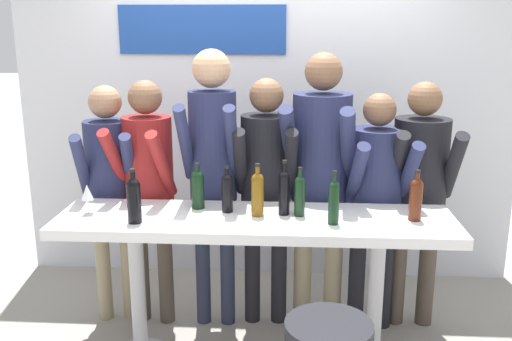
{
  "coord_description": "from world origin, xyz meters",
  "views": [
    {
      "loc": [
        0.2,
        -3.07,
        2.0
      ],
      "look_at": [
        0.0,
        0.09,
        1.18
      ],
      "focal_mm": 40.0,
      "sensor_mm": 36.0,
      "label": 1
    }
  ],
  "objects_px": {
    "person_center": "(266,176)",
    "wine_bottle_6": "(198,187)",
    "wine_bottle_4": "(416,197)",
    "person_right": "(376,188)",
    "person_center_left": "(213,156)",
    "tasting_table": "(255,241)",
    "person_center_right": "(321,162)",
    "wine_bottle_0": "(134,198)",
    "person_far_right": "(419,180)",
    "wine_bottle_1": "(284,190)",
    "wine_bottle_7": "(227,191)",
    "person_far_left": "(110,178)",
    "wine_bottle_2": "(334,200)",
    "wine_bottle_3": "(300,194)",
    "wine_bottle_5": "(258,192)",
    "person_left": "(148,176)",
    "wine_glass_0": "(87,193)"
  },
  "relations": [
    {
      "from": "person_center",
      "to": "wine_bottle_6",
      "type": "bearing_deg",
      "value": -138.81
    },
    {
      "from": "wine_bottle_4",
      "to": "person_right",
      "type": "bearing_deg",
      "value": 108.44
    },
    {
      "from": "wine_bottle_4",
      "to": "person_center_left",
      "type": "bearing_deg",
      "value": 159.48
    },
    {
      "from": "tasting_table",
      "to": "person_center_right",
      "type": "xyz_separation_m",
      "value": [
        0.39,
        0.51,
        0.35
      ]
    },
    {
      "from": "wine_bottle_0",
      "to": "person_far_right",
      "type": "bearing_deg",
      "value": 21.42
    },
    {
      "from": "person_center_left",
      "to": "wine_bottle_4",
      "type": "relative_size",
      "value": 6.39
    },
    {
      "from": "wine_bottle_1",
      "to": "wine_bottle_7",
      "type": "xyz_separation_m",
      "value": [
        -0.33,
        0.02,
        -0.02
      ]
    },
    {
      "from": "person_far_left",
      "to": "wine_bottle_2",
      "type": "xyz_separation_m",
      "value": [
        1.42,
        -0.56,
        0.05
      ]
    },
    {
      "from": "wine_bottle_3",
      "to": "wine_bottle_2",
      "type": "bearing_deg",
      "value": -34.75
    },
    {
      "from": "person_far_right",
      "to": "person_right",
      "type": "bearing_deg",
      "value": -165.15
    },
    {
      "from": "person_far_left",
      "to": "person_center",
      "type": "relative_size",
      "value": 0.97
    },
    {
      "from": "wine_bottle_1",
      "to": "person_center_right",
      "type": "bearing_deg",
      "value": 63.54
    },
    {
      "from": "wine_bottle_5",
      "to": "wine_bottle_7",
      "type": "relative_size",
      "value": 1.1
    },
    {
      "from": "person_left",
      "to": "person_center_right",
      "type": "distance_m",
      "value": 1.12
    },
    {
      "from": "person_left",
      "to": "wine_glass_0",
      "type": "distance_m",
      "value": 0.53
    },
    {
      "from": "person_right",
      "to": "wine_glass_0",
      "type": "xyz_separation_m",
      "value": [
        -1.71,
        -0.47,
        0.07
      ]
    },
    {
      "from": "person_center_right",
      "to": "wine_bottle_4",
      "type": "xyz_separation_m",
      "value": [
        0.5,
        -0.51,
        -0.07
      ]
    },
    {
      "from": "person_center_right",
      "to": "wine_bottle_1",
      "type": "relative_size",
      "value": 5.7
    },
    {
      "from": "tasting_table",
      "to": "person_left",
      "type": "height_order",
      "value": "person_left"
    },
    {
      "from": "wine_bottle_6",
      "to": "tasting_table",
      "type": "bearing_deg",
      "value": -21.58
    },
    {
      "from": "person_center_right",
      "to": "wine_bottle_1",
      "type": "xyz_separation_m",
      "value": [
        -0.23,
        -0.46,
        -0.06
      ]
    },
    {
      "from": "tasting_table",
      "to": "person_right",
      "type": "bearing_deg",
      "value": 31.65
    },
    {
      "from": "wine_bottle_6",
      "to": "wine_glass_0",
      "type": "height_order",
      "value": "wine_bottle_6"
    },
    {
      "from": "wine_bottle_2",
      "to": "wine_bottle_5",
      "type": "distance_m",
      "value": 0.44
    },
    {
      "from": "person_far_left",
      "to": "person_far_right",
      "type": "xyz_separation_m",
      "value": [
        2.02,
        0.05,
        0.01
      ]
    },
    {
      "from": "person_right",
      "to": "wine_glass_0",
      "type": "bearing_deg",
      "value": -171.33
    },
    {
      "from": "wine_bottle_4",
      "to": "wine_bottle_6",
      "type": "relative_size",
      "value": 1.05
    },
    {
      "from": "person_center_left",
      "to": "wine_bottle_5",
      "type": "distance_m",
      "value": 0.54
    },
    {
      "from": "tasting_table",
      "to": "person_far_left",
      "type": "xyz_separation_m",
      "value": [
        -0.99,
        0.47,
        0.23
      ]
    },
    {
      "from": "wine_bottle_3",
      "to": "wine_bottle_4",
      "type": "bearing_deg",
      "value": -2.99
    },
    {
      "from": "wine_bottle_1",
      "to": "wine_bottle_3",
      "type": "height_order",
      "value": "wine_bottle_1"
    },
    {
      "from": "wine_bottle_2",
      "to": "wine_bottle_3",
      "type": "bearing_deg",
      "value": 145.25
    },
    {
      "from": "person_center_left",
      "to": "wine_bottle_0",
      "type": "height_order",
      "value": "person_center_left"
    },
    {
      "from": "person_right",
      "to": "person_center_right",
      "type": "bearing_deg",
      "value": 164.21
    },
    {
      "from": "person_far_left",
      "to": "wine_glass_0",
      "type": "bearing_deg",
      "value": -96.94
    },
    {
      "from": "person_center",
      "to": "wine_bottle_1",
      "type": "relative_size",
      "value": 5.2
    },
    {
      "from": "person_far_left",
      "to": "wine_bottle_3",
      "type": "bearing_deg",
      "value": -29.37
    },
    {
      "from": "wine_bottle_0",
      "to": "wine_bottle_2",
      "type": "distance_m",
      "value": 1.09
    },
    {
      "from": "person_center_right",
      "to": "wine_bottle_0",
      "type": "xyz_separation_m",
      "value": [
        -1.05,
        -0.65,
        -0.06
      ]
    },
    {
      "from": "person_center_right",
      "to": "wine_bottle_5",
      "type": "xyz_separation_m",
      "value": [
        -0.38,
        -0.49,
        -0.07
      ]
    },
    {
      "from": "person_left",
      "to": "wine_bottle_5",
      "type": "bearing_deg",
      "value": -22.59
    },
    {
      "from": "tasting_table",
      "to": "wine_bottle_1",
      "type": "relative_size",
      "value": 7.08
    },
    {
      "from": "person_far_right",
      "to": "wine_bottle_2",
      "type": "distance_m",
      "value": 0.86
    },
    {
      "from": "person_left",
      "to": "wine_bottle_3",
      "type": "height_order",
      "value": "person_left"
    },
    {
      "from": "person_center",
      "to": "wine_glass_0",
      "type": "distance_m",
      "value": 1.12
    },
    {
      "from": "wine_bottle_0",
      "to": "wine_bottle_6",
      "type": "height_order",
      "value": "wine_bottle_0"
    },
    {
      "from": "person_left",
      "to": "person_far_left",
      "type": "bearing_deg",
      "value": -175.87
    },
    {
      "from": "person_right",
      "to": "wine_bottle_0",
      "type": "relative_size",
      "value": 5.17
    },
    {
      "from": "person_center",
      "to": "person_center_right",
      "type": "xyz_separation_m",
      "value": [
        0.35,
        0.02,
        0.09
      ]
    },
    {
      "from": "person_center",
      "to": "wine_bottle_6",
      "type": "xyz_separation_m",
      "value": [
        -0.39,
        -0.36,
        0.02
      ]
    }
  ]
}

